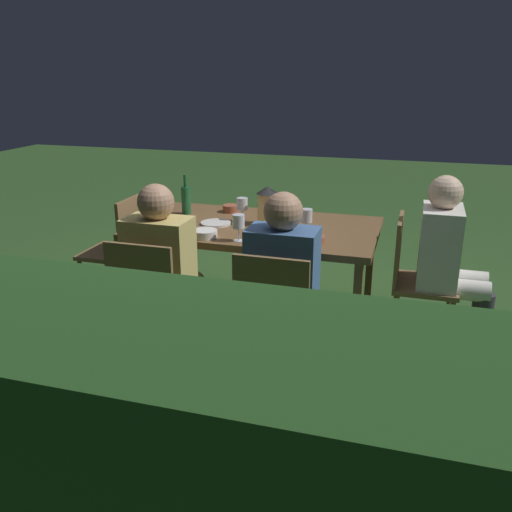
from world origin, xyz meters
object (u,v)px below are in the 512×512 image
dining_table (256,233)px  chair_head_far (120,247)px  chair_side_right_b (151,302)px  person_in_mustard (165,266)px  bowl_olives (231,208)px  plate_a (175,220)px  person_in_blue (285,279)px  bowl_bread (313,239)px  plate_b (216,223)px  person_in_cream (449,257)px  lantern_centerpiece (268,203)px  green_bottle_on_table (186,199)px  wine_glass_b (306,217)px  plate_c (275,234)px  wine_glass_a (242,205)px  wine_glass_c (239,223)px  bowl_salad (205,233)px  chair_side_right_a (276,318)px  chair_head_near (414,276)px

dining_table → chair_head_far: chair_head_far is taller
dining_table → chair_side_right_b: (0.37, 0.87, -0.20)m
person_in_mustard → bowl_olives: person_in_mustard is taller
plate_a → bowl_olives: bowl_olives is taller
person_in_blue → chair_head_far: (1.44, -0.67, -0.15)m
chair_head_far → bowl_bread: (-1.52, 0.28, 0.28)m
plate_b → bowl_bread: bearing=163.0°
chair_head_far → plate_b: (-0.80, 0.05, 0.26)m
person_in_cream → lantern_centerpiece: 1.22m
green_bottle_on_table → chair_side_right_b: bearing=101.7°
person_in_mustard → dining_table: bearing=-118.9°
lantern_centerpiece → wine_glass_b: size_ratio=1.57×
person_in_mustard → plate_c: person_in_mustard is taller
bowl_bread → wine_glass_a: bearing=-31.0°
plate_a → bowl_bread: 1.05m
wine_glass_a → person_in_mustard: bearing=71.3°
green_bottle_on_table → person_in_cream: bearing=175.3°
wine_glass_c → plate_b: (0.27, -0.32, -0.11)m
bowl_salad → person_in_blue: bearing=152.9°
chair_head_far → plate_c: (-1.25, 0.18, 0.26)m
person_in_mustard → bowl_salad: 0.36m
wine_glass_b → wine_glass_c: (0.37, 0.26, 0.00)m
chair_head_far → lantern_centerpiece: (-1.14, -0.05, 0.40)m
bowl_bread → chair_side_right_a: bearing=82.4°
chair_side_right_a → bowl_salad: bearing=-39.9°
person_in_mustard → wine_glass_b: person_in_mustard is taller
chair_head_near → bowl_bread: (0.62, 0.28, 0.28)m
chair_side_right_b → person_in_blue: size_ratio=0.76×
plate_b → bowl_bread: bowl_bread is taller
lantern_centerpiece → bowl_olives: (0.36, -0.25, -0.12)m
bowl_olives → lantern_centerpiece: bearing=144.5°
bowl_salad → person_in_cream: bearing=-166.3°
chair_head_near → lantern_centerpiece: lantern_centerpiece is taller
wine_glass_b → wine_glass_c: same height
chair_side_right_a → green_bottle_on_table: green_bottle_on_table is taller
dining_table → person_in_mustard: bearing=61.1°
plate_c → dining_table: bearing=-44.3°
green_bottle_on_table → wine_glass_c: green_bottle_on_table is taller
chair_side_right_b → plate_a: size_ratio=3.90×
dining_table → person_in_mustard: 0.77m
wine_glass_a → plate_a: size_ratio=0.76×
bowl_olives → bowl_bread: (-0.74, 0.58, -0.00)m
green_bottle_on_table → plate_b: size_ratio=1.40×
chair_side_right_a → chair_head_far: (1.44, -0.87, 0.00)m
person_in_cream → chair_head_far: bearing=-0.0°
plate_b → chair_side_right_b: bearing=83.2°
chair_head_far → wine_glass_c: (-1.07, 0.38, 0.37)m
chair_head_near → green_bottle_on_table: green_bottle_on_table is taller
bowl_bread → person_in_cream: bearing=-161.3°
wine_glass_b → bowl_olives: wine_glass_b is taller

